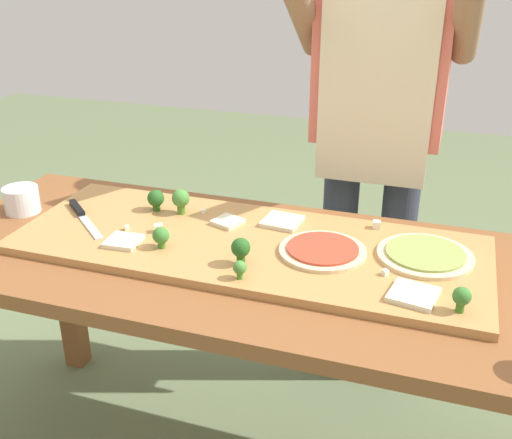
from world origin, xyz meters
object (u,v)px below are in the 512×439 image
at_px(broccoli_floret_back_left, 181,199).
at_px(cook_center, 378,110).
at_px(pizza_slice_far_right, 282,221).
at_px(pizza_slice_near_left, 228,222).
at_px(flour_cup, 22,201).
at_px(broccoli_floret_back_mid, 240,249).
at_px(broccoli_floret_front_right, 161,236).
at_px(broccoli_floret_back_right, 156,199).
at_px(cheese_crumble_a, 204,211).
at_px(pizza_whole_pesto_green, 425,255).
at_px(pizza_slice_far_left, 123,241).
at_px(broccoli_floret_center_left, 462,297).
at_px(cheese_crumble_b, 127,228).
at_px(cheese_crumble_e, 385,272).
at_px(cheese_crumble_d, 377,225).
at_px(prep_table, 252,291).
at_px(pizza_slice_center, 413,295).
at_px(chefs_knife, 81,214).
at_px(broccoli_floret_front_left, 240,268).
at_px(pizza_whole_tomato_red, 323,250).
at_px(cheese_crumble_c, 159,228).

xyz_separation_m(broccoli_floret_back_left, cook_center, (0.48, 0.46, 0.19)).
height_order(pizza_slice_far_right, pizza_slice_near_left, same).
bearing_deg(flour_cup, broccoli_floret_back_mid, -10.68).
xyz_separation_m(broccoli_floret_front_right, broccoli_floret_back_right, (-0.12, 0.21, 0.00)).
bearing_deg(cheese_crumble_a, pizza_whole_pesto_green, -6.68).
bearing_deg(pizza_slice_far_left, broccoli_floret_center_left, -3.95).
distance_m(pizza_whole_pesto_green, broccoli_floret_back_right, 0.77).
relative_size(cheese_crumble_b, cook_center, 0.01).
distance_m(cheese_crumble_a, cheese_crumble_e, 0.58).
bearing_deg(cheese_crumble_d, prep_table, -141.34).
bearing_deg(pizza_slice_center, broccoli_floret_center_left, -15.88).
xyz_separation_m(pizza_slice_far_right, broccoli_floret_back_left, (-0.29, -0.03, 0.04)).
relative_size(chefs_knife, broccoli_floret_back_mid, 3.09).
bearing_deg(broccoli_floret_center_left, cheese_crumble_a, 157.25).
relative_size(pizza_slice_far_right, pizza_slice_near_left, 1.39).
bearing_deg(broccoli_floret_back_mid, broccoli_floret_center_left, -5.32).
xyz_separation_m(prep_table, cheese_crumble_b, (-0.36, 0.00, 0.13)).
relative_size(broccoli_floret_back_left, cook_center, 0.04).
relative_size(prep_table, broccoli_floret_center_left, 29.82).
relative_size(prep_table, chefs_knife, 8.06).
distance_m(pizza_slice_center, broccoli_floret_back_left, 0.72).
xyz_separation_m(prep_table, broccoli_floret_back_right, (-0.34, 0.15, 0.16)).
height_order(pizza_slice_center, broccoli_floret_front_right, broccoli_floret_front_right).
height_order(chefs_knife, pizza_whole_pesto_green, same).
bearing_deg(pizza_whole_pesto_green, broccoli_floret_front_left, -148.76).
height_order(broccoli_floret_back_mid, flour_cup, broccoli_floret_back_mid).
bearing_deg(broccoli_floret_front_left, broccoli_floret_front_right, 160.90).
relative_size(pizza_slice_far_right, broccoli_floret_back_mid, 1.43).
xyz_separation_m(prep_table, pizza_slice_far_right, (0.03, 0.17, 0.13)).
relative_size(pizza_slice_far_left, broccoli_floret_back_mid, 1.21).
xyz_separation_m(broccoli_floret_front_left, cheese_crumble_b, (-0.38, 0.15, -0.02)).
xyz_separation_m(pizza_whole_tomato_red, broccoli_floret_back_mid, (-0.18, -0.12, 0.04)).
height_order(pizza_slice_center, cheese_crumble_c, cheese_crumble_c).
height_order(chefs_knife, cheese_crumble_a, chefs_knife).
height_order(pizza_slice_center, broccoli_floret_back_right, broccoli_floret_back_right).
bearing_deg(broccoli_floret_center_left, cheese_crumble_b, 171.26).
distance_m(pizza_slice_center, cheese_crumble_b, 0.78).
bearing_deg(cheese_crumble_a, pizza_slice_far_right, 1.63).
relative_size(pizza_slice_near_left, cook_center, 0.04).
relative_size(cheese_crumble_a, cook_center, 0.01).
distance_m(pizza_slice_far_right, broccoli_floret_front_right, 0.35).
relative_size(broccoli_floret_back_mid, cheese_crumble_d, 3.35).
bearing_deg(cheese_crumble_c, pizza_slice_far_right, 27.79).
xyz_separation_m(pizza_slice_far_left, broccoli_floret_front_left, (0.35, -0.07, 0.02)).
relative_size(prep_table, pizza_slice_near_left, 24.19).
bearing_deg(cheese_crumble_e, pizza_slice_near_left, 161.79).
bearing_deg(pizza_slice_near_left, cheese_crumble_b, -153.59).
height_order(pizza_whole_tomato_red, pizza_slice_far_left, pizza_whole_tomato_red).
distance_m(broccoli_floret_center_left, flour_cup, 1.27).
xyz_separation_m(chefs_knife, pizza_whole_tomato_red, (0.71, -0.00, 0.00)).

